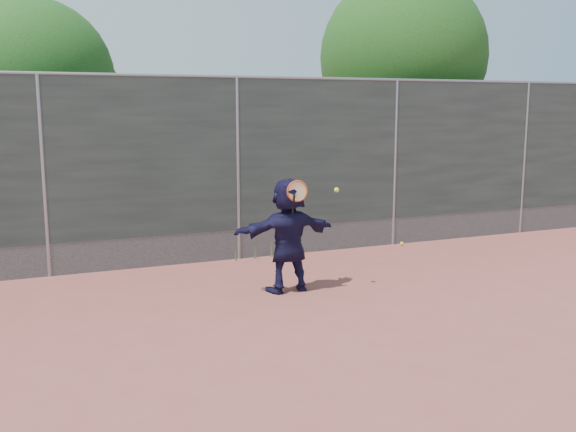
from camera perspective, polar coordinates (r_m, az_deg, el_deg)
name	(u,v)px	position (r m, az deg, el deg)	size (l,w,h in m)	color
ground	(331,322)	(7.73, 3.81, -9.39)	(80.00, 80.00, 0.00)	#9E4C42
player	(288,235)	(8.79, 0.00, -1.69)	(1.47, 0.47, 1.58)	#151233
ball_ground	(402,244)	(12.02, 10.08, -2.42)	(0.07, 0.07, 0.07)	yellow
fence	(238,165)	(10.60, -4.49, 4.56)	(20.00, 0.06, 3.03)	#38423D
swing_action	(301,192)	(8.55, 1.17, 2.12)	(0.77, 0.13, 0.51)	#DC4914
tree_right	(409,62)	(14.67, 10.68, 13.30)	(3.78, 3.60, 5.39)	#382314
tree_left	(42,84)	(13.11, -21.04, 10.87)	(3.15, 3.00, 4.53)	#382314
weed_clump	(258,251)	(10.81, -2.71, -3.10)	(0.68, 0.07, 0.30)	#387226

